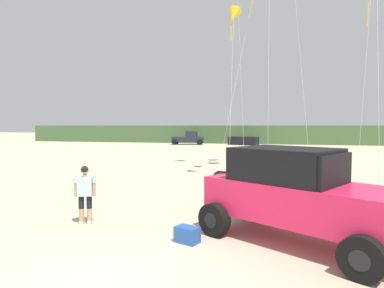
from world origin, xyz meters
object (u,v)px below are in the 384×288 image
Objects in this scene: cooler_box at (187,235)px; distant_pickup at (189,138)px; distant_sedan at (243,141)px; person_watching at (85,192)px; kite_white_parafoil at (234,16)px; jeep at (296,193)px.

cooler_box is 41.46m from distant_pickup.
cooler_box is at bearing -71.63° from distant_sedan.
cooler_box is (3.18, -0.71, -0.75)m from person_watching.
distant_pickup is 31.76m from kite_white_parafoil.
distant_pickup is at bearing -159.86° from distant_sedan.
cooler_box is 40.90m from distant_sedan.
jeep is 1.03× the size of distant_pickup.
kite_white_parafoil is (10.24, -29.00, 7.93)m from distant_pickup.
person_watching is 40.06m from distant_pickup.
person_watching reaches higher than distant_sedan.
kite_white_parafoil is (2.19, -29.75, 8.27)m from distant_sedan.
kite_white_parafoil reaches higher than cooler_box.
distant_pickup reaches higher than cooler_box.
jeep is at bearing -74.78° from kite_white_parafoil.
kite_white_parafoil is at bearing 113.48° from cooler_box.
distant_pickup is (-10.56, 40.08, 0.75)m from cooler_box.
person_watching is at bearing -105.42° from kite_white_parafoil.
person_watching is 40.12m from distant_sedan.
distant_sedan is (-2.51, 40.83, 0.41)m from cooler_box.
distant_sedan is at bearing 97.13° from jeep.
kite_white_parafoil is at bearing 105.22° from jeep.
person_watching is 2.98× the size of cooler_box.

